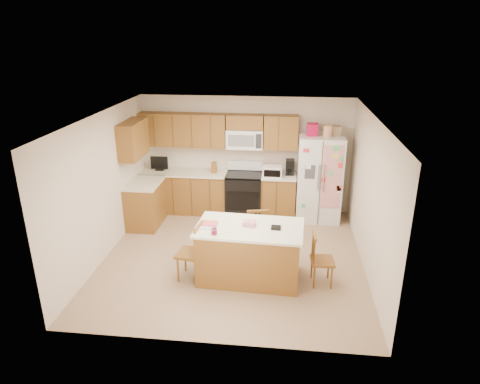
# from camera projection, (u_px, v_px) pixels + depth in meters

# --- Properties ---
(ground) EXTENTS (4.50, 4.50, 0.00)m
(ground) POSITION_uv_depth(u_px,v_px,m) (233.00, 257.00, 7.60)
(ground) COLOR #AA7D59
(ground) RESTS_ON ground
(room_shell) EXTENTS (4.60, 4.60, 2.52)m
(room_shell) POSITION_uv_depth(u_px,v_px,m) (233.00, 181.00, 7.09)
(room_shell) COLOR beige
(room_shell) RESTS_ON ground
(cabinetry) EXTENTS (3.36, 1.56, 2.15)m
(cabinetry) POSITION_uv_depth(u_px,v_px,m) (197.00, 174.00, 9.04)
(cabinetry) COLOR brown
(cabinetry) RESTS_ON ground
(stove) EXTENTS (0.76, 0.65, 1.13)m
(stove) POSITION_uv_depth(u_px,v_px,m) (244.00, 193.00, 9.23)
(stove) COLOR black
(stove) RESTS_ON ground
(refrigerator) EXTENTS (0.90, 0.79, 2.04)m
(refrigerator) POSITION_uv_depth(u_px,v_px,m) (319.00, 177.00, 8.85)
(refrigerator) COLOR white
(refrigerator) RESTS_ON ground
(island) EXTENTS (1.71, 1.05, 1.00)m
(island) POSITION_uv_depth(u_px,v_px,m) (249.00, 252.00, 6.82)
(island) COLOR brown
(island) RESTS_ON ground
(windsor_chair_left) EXTENTS (0.44, 0.46, 0.96)m
(windsor_chair_left) POSITION_uv_depth(u_px,v_px,m) (191.00, 253.00, 6.81)
(windsor_chair_left) COLOR brown
(windsor_chair_left) RESTS_ON ground
(windsor_chair_back) EXTENTS (0.46, 0.45, 0.91)m
(windsor_chair_back) POSITION_uv_depth(u_px,v_px,m) (256.00, 232.00, 7.55)
(windsor_chair_back) COLOR brown
(windsor_chair_back) RESTS_ON ground
(windsor_chair_right) EXTENTS (0.38, 0.40, 0.87)m
(windsor_chair_right) POSITION_uv_depth(u_px,v_px,m) (321.00, 260.00, 6.67)
(windsor_chair_right) COLOR brown
(windsor_chair_right) RESTS_ON ground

